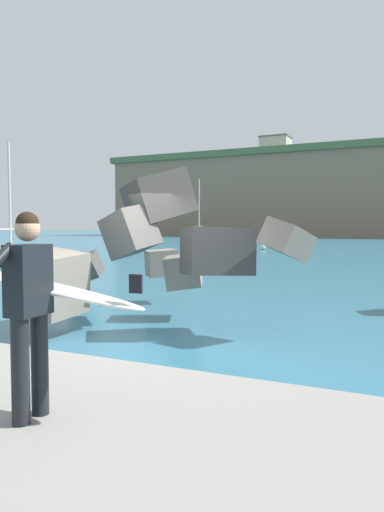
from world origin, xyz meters
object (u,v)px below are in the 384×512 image
at_px(boat_near_centre, 5,255).
at_px(mooring_buoy_middle, 263,247).
at_px(boat_near_right, 200,238).
at_px(surfer_with_board, 34,297).
at_px(station_building_central, 276,149).

bearing_deg(boat_near_centre, mooring_buoy_middle, 72.35).
relative_size(boat_near_right, mooring_buoy_middle, 16.57).
height_order(surfer_with_board, boat_near_right, boat_near_right).
distance_m(surfer_with_board, station_building_central, 106.47).
xyz_separation_m(boat_near_centre, mooring_buoy_middle, (6.61, 20.77, -0.27)).
distance_m(boat_near_centre, station_building_central, 90.11).
relative_size(boat_near_centre, mooring_buoy_middle, 13.68).
distance_m(boat_near_centre, mooring_buoy_middle, 21.80).
distance_m(mooring_buoy_middle, station_building_central, 71.55).
relative_size(surfer_with_board, boat_near_right, 0.29).
distance_m(boat_near_right, station_building_central, 58.19).
relative_size(boat_near_right, station_building_central, 1.16).
relative_size(mooring_buoy_middle, station_building_central, 0.07).
bearing_deg(boat_near_right, station_building_central, 97.12).
height_order(boat_near_centre, mooring_buoy_middle, boat_near_centre).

